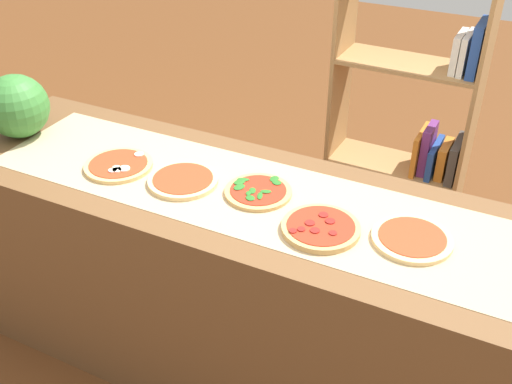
% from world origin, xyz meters
% --- Properties ---
extents(ground_plane, '(12.00, 12.00, 0.00)m').
position_xyz_m(ground_plane, '(0.00, 0.00, 0.00)').
color(ground_plane, brown).
extents(counter, '(2.66, 0.74, 0.95)m').
position_xyz_m(counter, '(0.00, 0.00, 0.47)').
color(counter, brown).
rests_on(counter, ground_plane).
extents(parchment_paper, '(2.20, 0.53, 0.00)m').
position_xyz_m(parchment_paper, '(0.00, 0.00, 0.95)').
color(parchment_paper, tan).
rests_on(parchment_paper, counter).
extents(pizza_mozzarella_0, '(0.28, 0.28, 0.02)m').
position_xyz_m(pizza_mozzarella_0, '(-0.59, -0.06, 0.96)').
color(pizza_mozzarella_0, '#DBB26B').
rests_on(pizza_mozzarella_0, parchment_paper).
extents(pizza_plain_1, '(0.28, 0.28, 0.02)m').
position_xyz_m(pizza_plain_1, '(-0.30, -0.04, 0.96)').
color(pizza_plain_1, '#E5C17F').
rests_on(pizza_plain_1, parchment_paper).
extents(pizza_spinach_2, '(0.26, 0.26, 0.02)m').
position_xyz_m(pizza_spinach_2, '(-0.00, 0.02, 0.96)').
color(pizza_spinach_2, tan).
rests_on(pizza_spinach_2, parchment_paper).
extents(pizza_pepperoni_3, '(0.27, 0.27, 0.03)m').
position_xyz_m(pizza_pepperoni_3, '(0.30, -0.10, 0.96)').
color(pizza_pepperoni_3, tan).
rests_on(pizza_pepperoni_3, parchment_paper).
extents(pizza_plain_4, '(0.27, 0.27, 0.02)m').
position_xyz_m(pizza_plain_4, '(0.59, -0.01, 0.96)').
color(pizza_plain_4, '#E5C17F').
rests_on(pizza_plain_4, parchment_paper).
extents(watermelon, '(0.28, 0.28, 0.28)m').
position_xyz_m(watermelon, '(-1.15, -0.01, 1.08)').
color(watermelon, '#387A33').
rests_on(watermelon, counter).
extents(bookshelf, '(0.71, 0.31, 1.70)m').
position_xyz_m(bookshelf, '(0.35, 1.12, 0.73)').
color(bookshelf, '#A87A47').
rests_on(bookshelf, ground_plane).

